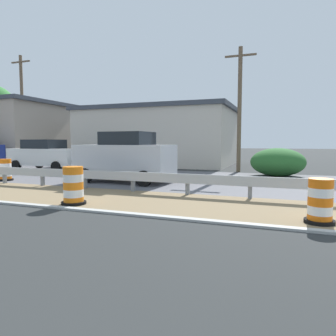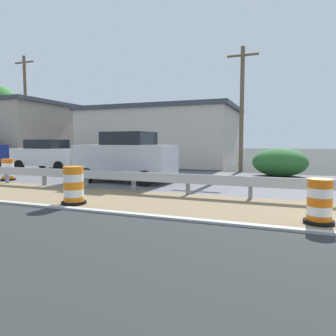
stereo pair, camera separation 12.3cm
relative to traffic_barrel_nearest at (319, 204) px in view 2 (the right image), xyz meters
name	(u,v)px [view 2 (the right image)]	position (x,y,z in m)	size (l,w,h in m)	color
traffic_barrel_nearest	(319,204)	(0.00, 0.00, 0.00)	(0.64, 0.64, 0.98)	orange
traffic_barrel_close	(74,187)	(-0.16, 6.36, 0.05)	(0.70, 0.70, 1.08)	orange
traffic_barrel_mid	(8,171)	(3.24, 12.74, 0.01)	(0.65, 0.65, 0.99)	orange
car_lead_far_lane	(126,157)	(4.70, 7.32, 0.66)	(2.20, 4.33, 2.21)	silver
car_mid_far_lane	(49,155)	(8.21, 14.81, 0.53)	(2.18, 4.72, 1.92)	silver
roadside_shop_near	(162,136)	(15.48, 10.03, 1.78)	(7.75, 11.74, 4.42)	beige
utility_pole_near	(242,107)	(11.26, 3.25, 3.34)	(0.24, 1.80, 7.26)	brown
utility_pole_mid	(26,109)	(11.84, 20.31, 3.99)	(0.24, 1.80, 8.54)	brown
bush_roadside	(280,162)	(9.51, 1.02, 0.29)	(2.75, 2.75, 1.46)	#286028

